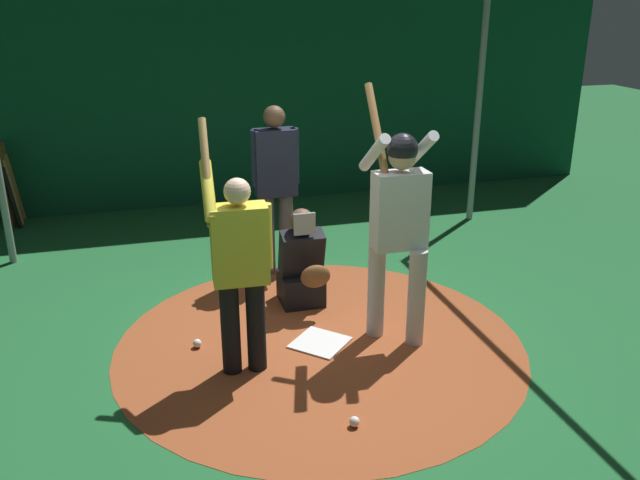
{
  "coord_description": "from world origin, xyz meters",
  "views": [
    {
      "loc": [
        4.84,
        -1.35,
        2.85
      ],
      "look_at": [
        0.0,
        0.0,
        0.95
      ],
      "focal_mm": 37.43,
      "sensor_mm": 36.0,
      "label": 1
    }
  ],
  "objects_px": {
    "home_plate": "(320,342)",
    "baseball_1": "(197,343)",
    "umpire": "(276,181)",
    "catcher": "(302,267)",
    "visitor": "(240,264)",
    "bat_rack": "(10,186)",
    "baseball_0": "(354,422)",
    "batter": "(399,218)"
  },
  "relations": [
    {
      "from": "batter",
      "to": "catcher",
      "type": "bearing_deg",
      "value": -145.3
    },
    {
      "from": "visitor",
      "to": "bat_rack",
      "type": "height_order",
      "value": "visitor"
    },
    {
      "from": "umpire",
      "to": "catcher",
      "type": "bearing_deg",
      "value": 4.38
    },
    {
      "from": "bat_rack",
      "to": "baseball_0",
      "type": "xyz_separation_m",
      "value": [
        5.29,
        2.89,
        -0.45
      ]
    },
    {
      "from": "umpire",
      "to": "bat_rack",
      "type": "height_order",
      "value": "umpire"
    },
    {
      "from": "umpire",
      "to": "baseball_1",
      "type": "height_order",
      "value": "umpire"
    },
    {
      "from": "batter",
      "to": "baseball_1",
      "type": "height_order",
      "value": "batter"
    },
    {
      "from": "bat_rack",
      "to": "baseball_0",
      "type": "height_order",
      "value": "bat_rack"
    },
    {
      "from": "baseball_0",
      "to": "bat_rack",
      "type": "bearing_deg",
      "value": -151.39
    },
    {
      "from": "umpire",
      "to": "baseball_0",
      "type": "xyz_separation_m",
      "value": [
        2.81,
        -0.06,
        -0.96
      ]
    },
    {
      "from": "batter",
      "to": "visitor",
      "type": "xyz_separation_m",
      "value": [
        0.15,
        -1.33,
        -0.19
      ]
    },
    {
      "from": "catcher",
      "to": "umpire",
      "type": "xyz_separation_m",
      "value": [
        -0.84,
        -0.06,
        0.62
      ]
    },
    {
      "from": "umpire",
      "to": "baseball_0",
      "type": "height_order",
      "value": "umpire"
    },
    {
      "from": "home_plate",
      "to": "umpire",
      "type": "distance_m",
      "value": 1.9
    },
    {
      "from": "catcher",
      "to": "batter",
      "type": "bearing_deg",
      "value": 34.7
    },
    {
      "from": "catcher",
      "to": "bat_rack",
      "type": "bearing_deg",
      "value": -137.78
    },
    {
      "from": "umpire",
      "to": "visitor",
      "type": "relative_size",
      "value": 0.91
    },
    {
      "from": "visitor",
      "to": "baseball_1",
      "type": "distance_m",
      "value": 1.03
    },
    {
      "from": "batter",
      "to": "catcher",
      "type": "height_order",
      "value": "batter"
    },
    {
      "from": "umpire",
      "to": "bat_rack",
      "type": "relative_size",
      "value": 1.69
    },
    {
      "from": "home_plate",
      "to": "umpire",
      "type": "bearing_deg",
      "value": -179.36
    },
    {
      "from": "catcher",
      "to": "baseball_1",
      "type": "xyz_separation_m",
      "value": [
        0.58,
        -1.07,
        -0.34
      ]
    },
    {
      "from": "visitor",
      "to": "baseball_0",
      "type": "xyz_separation_m",
      "value": [
        0.95,
        0.61,
        -0.87
      ]
    },
    {
      "from": "home_plate",
      "to": "catcher",
      "type": "xyz_separation_m",
      "value": [
        -0.79,
        0.05,
        0.37
      ]
    },
    {
      "from": "baseball_1",
      "to": "baseball_0",
      "type": "bearing_deg",
      "value": 34.0
    },
    {
      "from": "umpire",
      "to": "home_plate",
      "type": "bearing_deg",
      "value": 0.64
    },
    {
      "from": "catcher",
      "to": "visitor",
      "type": "xyz_separation_m",
      "value": [
        1.02,
        -0.74,
        0.53
      ]
    },
    {
      "from": "batter",
      "to": "umpire",
      "type": "xyz_separation_m",
      "value": [
        -1.7,
        -0.66,
        -0.1
      ]
    },
    {
      "from": "batter",
      "to": "bat_rack",
      "type": "height_order",
      "value": "batter"
    },
    {
      "from": "home_plate",
      "to": "baseball_1",
      "type": "height_order",
      "value": "baseball_1"
    },
    {
      "from": "catcher",
      "to": "bat_rack",
      "type": "height_order",
      "value": "bat_rack"
    },
    {
      "from": "catcher",
      "to": "umpire",
      "type": "height_order",
      "value": "umpire"
    },
    {
      "from": "visitor",
      "to": "bat_rack",
      "type": "xyz_separation_m",
      "value": [
        -4.34,
        -2.28,
        -0.42
      ]
    },
    {
      "from": "home_plate",
      "to": "catcher",
      "type": "distance_m",
      "value": 0.87
    },
    {
      "from": "umpire",
      "to": "bat_rack",
      "type": "bearing_deg",
      "value": -130.12
    },
    {
      "from": "bat_rack",
      "to": "baseball_0",
      "type": "bearing_deg",
      "value": 28.61
    },
    {
      "from": "baseball_0",
      "to": "umpire",
      "type": "bearing_deg",
      "value": 178.71
    },
    {
      "from": "home_plate",
      "to": "baseball_1",
      "type": "bearing_deg",
      "value": -101.64
    },
    {
      "from": "baseball_1",
      "to": "umpire",
      "type": "bearing_deg",
      "value": 144.75
    },
    {
      "from": "baseball_1",
      "to": "batter",
      "type": "bearing_deg",
      "value": 80.37
    },
    {
      "from": "batter",
      "to": "baseball_0",
      "type": "height_order",
      "value": "batter"
    },
    {
      "from": "bat_rack",
      "to": "batter",
      "type": "bearing_deg",
      "value": 40.8
    }
  ]
}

